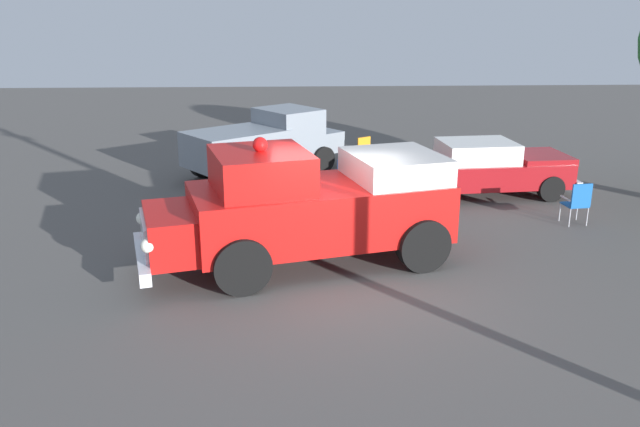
% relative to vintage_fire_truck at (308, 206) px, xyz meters
% --- Properties ---
extents(ground_plane, '(60.00, 60.00, 0.00)m').
position_rel_vintage_fire_truck_xyz_m(ground_plane, '(0.63, 0.56, -1.20)').
color(ground_plane, '#514F4C').
extents(vintage_fire_truck, '(3.70, 6.31, 2.59)m').
position_rel_vintage_fire_truck_xyz_m(vintage_fire_truck, '(0.00, 0.00, 0.00)').
color(vintage_fire_truck, black).
rests_on(vintage_fire_truck, ground).
extents(classic_hot_rod, '(2.24, 4.50, 1.46)m').
position_rel_vintage_fire_truck_xyz_m(classic_hot_rod, '(-4.74, 4.93, -0.45)').
color(classic_hot_rod, black).
rests_on(classic_hot_rod, ground).
extents(parked_pickup, '(4.34, 4.91, 1.90)m').
position_rel_vintage_fire_truck_xyz_m(parked_pickup, '(-7.19, -1.10, -0.21)').
color(parked_pickup, black).
rests_on(parked_pickup, ground).
extents(lawn_chair_near_truck, '(0.60, 0.59, 1.02)m').
position_rel_vintage_fire_truck_xyz_m(lawn_chair_near_truck, '(-4.46, 1.07, -0.61)').
color(lawn_chair_near_truck, '#B7BABF').
rests_on(lawn_chair_near_truck, ground).
extents(lawn_chair_by_car, '(0.56, 0.57, 1.02)m').
position_rel_vintage_fire_truck_xyz_m(lawn_chair_by_car, '(-2.09, 6.26, -0.61)').
color(lawn_chair_by_car, '#B7BABF').
rests_on(lawn_chair_by_car, ground).
extents(lawn_chair_spare, '(0.68, 0.68, 1.02)m').
position_rel_vintage_fire_truck_xyz_m(lawn_chair_spare, '(-7.55, 1.98, -0.61)').
color(lawn_chair_spare, '#B7BABF').
rests_on(lawn_chair_spare, ground).
extents(spectator_seated, '(0.48, 0.60, 1.29)m').
position_rel_vintage_fire_truck_xyz_m(spectator_seated, '(-4.49, 1.19, -0.50)').
color(spectator_seated, '#383842').
rests_on(spectator_seated, ground).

